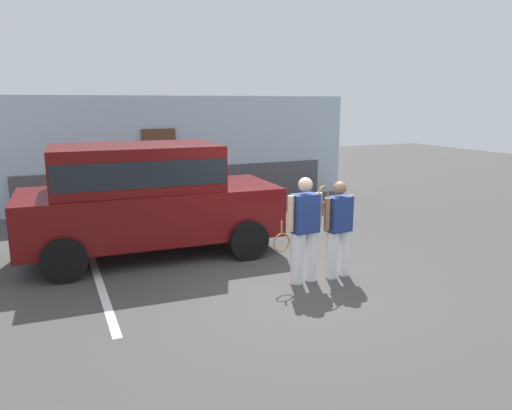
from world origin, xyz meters
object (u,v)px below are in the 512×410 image
at_px(parked_suv, 145,194).
at_px(tennis_player_woman, 338,227).
at_px(tennis_player_man, 304,229).
at_px(potted_plant_by_porch, 262,192).

height_order(parked_suv, tennis_player_woman, parked_suv).
distance_m(tennis_player_man, tennis_player_woman, 0.62).
relative_size(parked_suv, potted_plant_by_porch, 6.42).
bearing_deg(potted_plant_by_porch, parked_suv, -140.78).
distance_m(parked_suv, tennis_player_woman, 3.57).
xyz_separation_m(parked_suv, potted_plant_by_porch, (3.71, 3.03, -0.74)).
bearing_deg(potted_plant_by_porch, tennis_player_man, -107.67).
bearing_deg(parked_suv, potted_plant_by_porch, 41.43).
relative_size(tennis_player_man, potted_plant_by_porch, 2.30).
relative_size(parked_suv, tennis_player_woman, 2.97).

